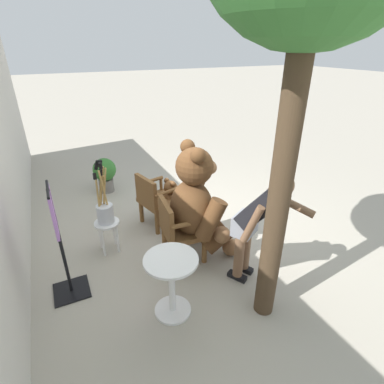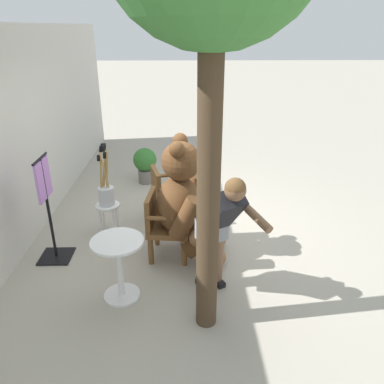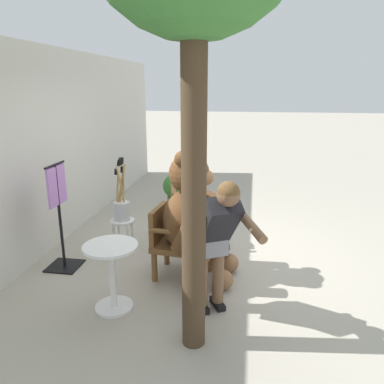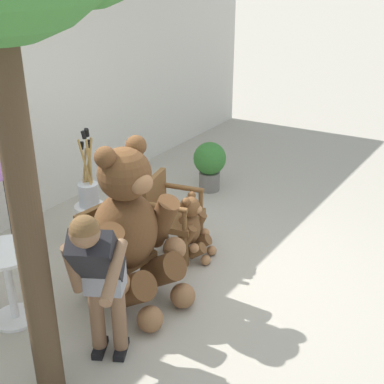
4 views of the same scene
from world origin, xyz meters
TOP-DOWN VIEW (x-y plane):
  - ground_plane at (0.00, 0.00)m, footprint 60.00×60.00m
  - wooden_chair_left at (-0.46, 0.46)m, footprint 0.61×0.57m
  - wooden_chair_right at (0.45, 0.46)m, footprint 0.67×0.64m
  - teddy_bear_large at (-0.47, 0.19)m, footprint 0.96×0.94m
  - teddy_bear_small at (0.47, 0.18)m, footprint 0.46×0.46m
  - person_visitor at (-1.26, -0.16)m, footprint 0.71×0.73m
  - white_stool at (0.10, 1.29)m, footprint 0.34×0.34m
  - brush_bucket at (0.11, 1.29)m, footprint 0.22×0.22m
  - round_side_table at (-1.30, 0.91)m, footprint 0.56×0.56m
  - potted_plant at (2.03, 0.94)m, footprint 0.44×0.44m
  - clothing_display_stand at (-0.51, 1.88)m, footprint 0.44×0.40m

SIDE VIEW (x-z plane):
  - ground_plane at x=0.00m, z-range 0.00..0.00m
  - white_stool at x=0.10m, z-range 0.13..0.59m
  - teddy_bear_small at x=0.47m, z-range -0.01..0.73m
  - potted_plant at x=2.03m, z-range 0.06..0.74m
  - round_side_table at x=-1.30m, z-range 0.09..0.81m
  - wooden_chair_left at x=-0.46m, z-range 0.03..0.89m
  - wooden_chair_right at x=0.45m, z-range 0.03..0.89m
  - brush_bucket at x=0.11m, z-range 0.23..1.11m
  - clothing_display_stand at x=-0.51m, z-range 0.04..1.40m
  - teddy_bear_large at x=-0.47m, z-range -0.02..1.57m
  - person_visitor at x=-1.26m, z-range 0.15..1.63m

